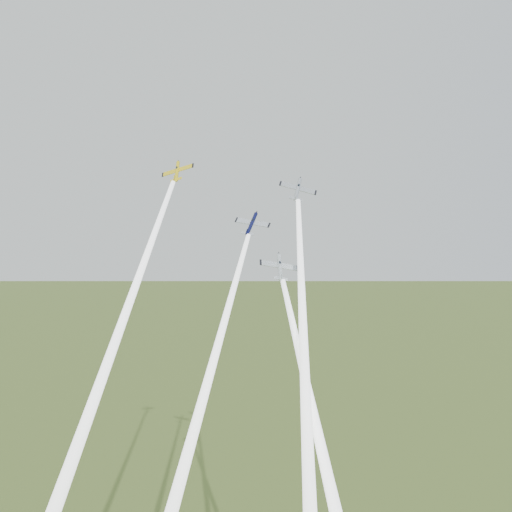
% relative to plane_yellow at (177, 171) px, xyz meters
% --- Properties ---
extents(plane_yellow, '(7.30, 7.70, 7.81)m').
position_rel_plane_yellow_xyz_m(plane_yellow, '(0.00, 0.00, 0.00)').
color(plane_yellow, yellow).
extents(smoke_trail_yellow, '(15.53, 50.09, 55.66)m').
position_rel_plane_yellow_xyz_m(smoke_trail_yellow, '(-7.02, -26.03, -29.42)').
color(smoke_trail_yellow, white).
extents(plane_navy, '(9.88, 7.91, 7.64)m').
position_rel_plane_yellow_xyz_m(plane_navy, '(15.47, 3.16, -10.97)').
color(plane_navy, '#0D0F3A').
extents(smoke_trail_navy, '(15.11, 42.14, 47.12)m').
position_rel_plane_yellow_xyz_m(smoke_trail_navy, '(8.60, -18.85, -36.12)').
color(smoke_trail_navy, white).
extents(plane_silver_right, '(9.38, 6.30, 8.39)m').
position_rel_plane_yellow_xyz_m(plane_silver_right, '(24.99, -1.96, -3.83)').
color(plane_silver_right, '#A5AAB2').
extents(smoke_trail_silver_right, '(3.15, 50.82, 55.14)m').
position_rel_plane_yellow_xyz_m(smoke_trail_silver_right, '(24.53, -28.68, -32.99)').
color(smoke_trail_silver_right, white).
extents(plane_silver_low, '(8.05, 7.94, 7.76)m').
position_rel_plane_yellow_xyz_m(plane_silver_low, '(20.97, -12.61, -19.02)').
color(plane_silver_low, '#B3BDC2').
extents(smoke_trail_silver_low, '(11.46, 38.68, 42.54)m').
position_rel_plane_yellow_xyz_m(smoke_trail_silver_low, '(25.91, -32.97, -41.88)').
color(smoke_trail_silver_low, white).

